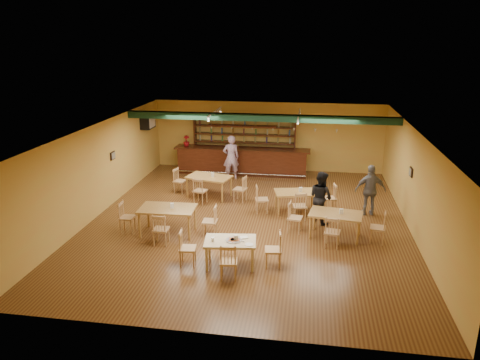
% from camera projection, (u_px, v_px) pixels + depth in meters
% --- Properties ---
extents(floor, '(12.00, 12.00, 0.00)m').
position_uv_depth(floor, '(249.00, 220.00, 14.74)').
color(floor, '#543118').
rests_on(floor, ground).
extents(ceiling_beam, '(10.00, 0.30, 0.25)m').
position_uv_depth(ceiling_beam, '(260.00, 118.00, 16.51)').
color(ceiling_beam, '#10301E').
rests_on(ceiling_beam, ceiling).
extents(track_rail_left, '(0.05, 2.50, 0.05)m').
position_uv_depth(track_rail_left, '(215.00, 112.00, 17.32)').
color(track_rail_left, silver).
rests_on(track_rail_left, ceiling).
extents(track_rail_right, '(0.05, 2.50, 0.05)m').
position_uv_depth(track_rail_right, '(299.00, 114.00, 16.85)').
color(track_rail_right, silver).
rests_on(track_rail_right, ceiling).
extents(ac_unit, '(0.34, 0.70, 0.48)m').
position_uv_depth(ac_unit, '(148.00, 121.00, 18.69)').
color(ac_unit, silver).
rests_on(ac_unit, wall_left).
extents(picture_left, '(0.04, 0.34, 0.28)m').
position_uv_depth(picture_left, '(113.00, 156.00, 15.90)').
color(picture_left, black).
rests_on(picture_left, wall_left).
extents(picture_right, '(0.04, 0.34, 0.28)m').
position_uv_depth(picture_right, '(411.00, 172.00, 13.97)').
color(picture_right, black).
rests_on(picture_right, wall_right).
extents(bar_counter, '(5.80, 0.85, 1.13)m').
position_uv_depth(bar_counter, '(242.00, 161.00, 19.57)').
color(bar_counter, '#37160B').
rests_on(bar_counter, ground).
extents(back_bar_hutch, '(4.49, 0.40, 2.28)m').
position_uv_depth(back_bar_hutch, '(244.00, 145.00, 19.99)').
color(back_bar_hutch, '#37160B').
rests_on(back_bar_hutch, ground).
extents(poinsettia, '(0.34, 0.34, 0.47)m').
position_uv_depth(poinsettia, '(186.00, 141.00, 19.69)').
color(poinsettia, '#9E0E16').
rests_on(poinsettia, bar_counter).
extents(dining_table_a, '(1.75, 1.29, 0.79)m').
position_uv_depth(dining_table_a, '(209.00, 186.00, 16.77)').
color(dining_table_a, '#A8773B').
rests_on(dining_table_a, ground).
extents(dining_table_b, '(1.56, 1.13, 0.71)m').
position_uv_depth(dining_table_b, '(296.00, 202.00, 15.35)').
color(dining_table_b, '#A8773B').
rests_on(dining_table_b, ground).
extents(dining_table_c, '(1.68, 1.05, 0.82)m').
position_uv_depth(dining_table_c, '(168.00, 221.00, 13.60)').
color(dining_table_c, '#A8773B').
rests_on(dining_table_c, ground).
extents(dining_table_d, '(1.63, 1.13, 0.75)m').
position_uv_depth(dining_table_d, '(335.00, 225.00, 13.37)').
color(dining_table_d, '#A8773B').
rests_on(dining_table_d, ground).
extents(near_table, '(1.40, 0.99, 0.70)m').
position_uv_depth(near_table, '(230.00, 253.00, 11.71)').
color(near_table, tan).
rests_on(near_table, ground).
extents(pizza_tray, '(0.42, 0.42, 0.01)m').
position_uv_depth(pizza_tray, '(234.00, 240.00, 11.59)').
color(pizza_tray, silver).
rests_on(pizza_tray, near_table).
extents(parmesan_shaker, '(0.08, 0.08, 0.11)m').
position_uv_depth(parmesan_shaker, '(213.00, 240.00, 11.52)').
color(parmesan_shaker, '#EAE5C6').
rests_on(parmesan_shaker, near_table).
extents(napkin_stack, '(0.24, 0.22, 0.03)m').
position_uv_depth(napkin_stack, '(244.00, 237.00, 11.73)').
color(napkin_stack, white).
rests_on(napkin_stack, near_table).
extents(pizza_server, '(0.31, 0.27, 0.00)m').
position_uv_depth(pizza_server, '(239.00, 239.00, 11.61)').
color(pizza_server, silver).
rests_on(pizza_server, pizza_tray).
extents(side_plate, '(0.24, 0.24, 0.01)m').
position_uv_depth(side_plate, '(249.00, 245.00, 11.35)').
color(side_plate, white).
rests_on(side_plate, near_table).
extents(patron_bar, '(0.79, 0.65, 1.85)m').
position_uv_depth(patron_bar, '(231.00, 157.00, 18.73)').
color(patron_bar, '#82499E').
rests_on(patron_bar, ground).
extents(patron_right_a, '(1.02, 1.03, 1.68)m').
position_uv_depth(patron_right_a, '(321.00, 197.00, 14.33)').
color(patron_right_a, black).
rests_on(patron_right_a, ground).
extents(patron_right_b, '(1.03, 0.48, 1.71)m').
position_uv_depth(patron_right_b, '(370.00, 190.00, 14.93)').
color(patron_right_b, slate).
rests_on(patron_right_b, ground).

